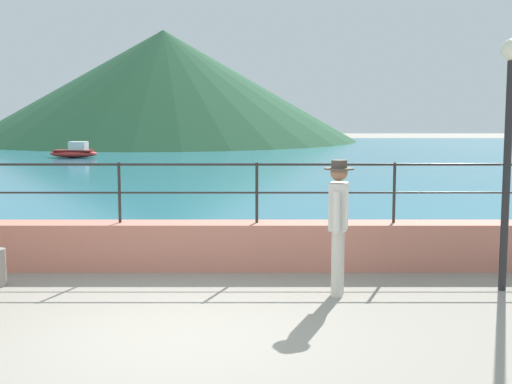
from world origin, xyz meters
name	(u,v)px	position (x,y,z in m)	size (l,w,h in m)	color
ground_plane	(157,337)	(0.00, 0.00, 0.00)	(120.00, 120.00, 0.00)	gray
promenade_wall	(186,246)	(0.00, 3.20, 0.35)	(20.00, 0.56, 0.70)	tan
railing	(185,181)	(0.00, 3.20, 1.33)	(18.44, 0.04, 0.90)	#282623
lake_water	(231,159)	(0.00, 25.84, 0.03)	(64.00, 44.32, 0.06)	teal
hill_main	(161,86)	(-5.63, 43.94, 3.97)	(27.89, 27.89, 7.94)	#1E4C2D
person_walking	(335,220)	(2.06, 1.68, 0.98)	(0.38, 0.56, 1.75)	beige
lamp_post	(505,124)	(4.28, 1.94, 2.19)	(0.28, 0.28, 3.28)	#232326
boat_1	(71,152)	(-7.63, 26.24, 0.33)	(2.37, 1.11, 0.76)	red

